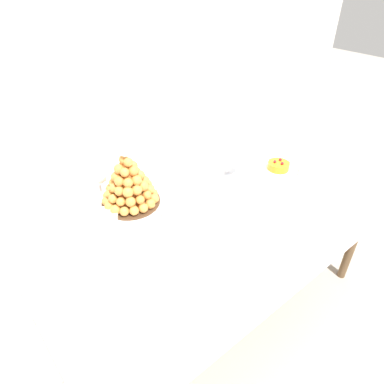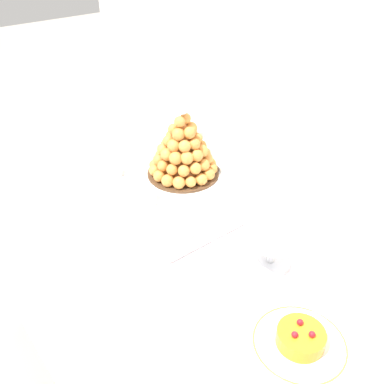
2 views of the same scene
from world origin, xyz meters
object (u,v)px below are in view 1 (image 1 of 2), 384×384
at_px(dessert_cup_mid_left, 170,214).
at_px(creme_brulee_ramekin, 104,217).
at_px(macaron_goblet, 229,140).
at_px(serving_tray, 155,208).
at_px(dessert_cup_left, 124,236).
at_px(dessert_cup_centre, 208,197).
at_px(croquembouche, 129,183).
at_px(wine_glass, 98,176).
at_px(fruit_tart_plate, 278,168).

distance_m(dessert_cup_mid_left, creme_brulee_ramekin, 0.25).
height_order(creme_brulee_ramekin, macaron_goblet, macaron_goblet).
distance_m(dessert_cup_mid_left, macaron_goblet, 0.45).
bearing_deg(macaron_goblet, serving_tray, -178.27).
bearing_deg(creme_brulee_ramekin, dessert_cup_left, -90.02).
distance_m(dessert_cup_left, macaron_goblet, 0.64).
xyz_separation_m(dessert_cup_left, dessert_cup_centre, (0.39, -0.01, 0.00)).
xyz_separation_m(croquembouche, dessert_cup_left, (-0.14, -0.18, -0.07)).
distance_m(croquembouche, dessert_cup_mid_left, 0.21).
bearing_deg(creme_brulee_ramekin, macaron_goblet, -4.26).
xyz_separation_m(dessert_cup_centre, macaron_goblet, (0.22, 0.12, 0.14)).
bearing_deg(serving_tray, dessert_cup_centre, -28.31).
xyz_separation_m(dessert_cup_mid_left, wine_glass, (-0.14, 0.31, 0.08)).
xyz_separation_m(dessert_cup_mid_left, creme_brulee_ramekin, (-0.20, 0.16, -0.01)).
height_order(dessert_cup_mid_left, creme_brulee_ramekin, dessert_cup_mid_left).
distance_m(dessert_cup_centre, fruit_tart_plate, 0.44).
distance_m(croquembouche, creme_brulee_ramekin, 0.16).
bearing_deg(macaron_goblet, dessert_cup_mid_left, -164.75).
bearing_deg(dessert_cup_left, croquembouche, 53.41).
bearing_deg(dessert_cup_left, dessert_cup_mid_left, -1.57).
bearing_deg(croquembouche, wine_glass, 121.05).
height_order(creme_brulee_ramekin, fruit_tart_plate, fruit_tart_plate).
bearing_deg(fruit_tart_plate, dessert_cup_centre, 177.88).
xyz_separation_m(fruit_tart_plate, wine_glass, (-0.76, 0.33, 0.10)).
xyz_separation_m(serving_tray, creme_brulee_ramekin, (-0.19, 0.06, 0.02)).
height_order(dessert_cup_left, dessert_cup_centre, same).
relative_size(serving_tray, dessert_cup_left, 10.27).
bearing_deg(dessert_cup_left, fruit_tart_plate, -1.89).
relative_size(dessert_cup_left, fruit_tart_plate, 0.26).
distance_m(croquembouche, fruit_tart_plate, 0.72).
bearing_deg(dessert_cup_centre, serving_tray, 151.69).
bearing_deg(dessert_cup_mid_left, dessert_cup_centre, -1.70).
xyz_separation_m(serving_tray, croquembouche, (-0.06, 0.09, 0.10)).
xyz_separation_m(dessert_cup_left, macaron_goblet, (0.61, 0.11, 0.14)).
height_order(dessert_cup_left, wine_glass, wine_glass).
relative_size(dessert_cup_centre, macaron_goblet, 0.23).
bearing_deg(creme_brulee_ramekin, serving_tray, -16.81).
height_order(dessert_cup_left, creme_brulee_ramekin, dessert_cup_left).
relative_size(dessert_cup_centre, wine_glass, 0.42).
height_order(dessert_cup_mid_left, dessert_cup_centre, dessert_cup_centre).
relative_size(serving_tray, creme_brulee_ramekin, 5.20).
xyz_separation_m(dessert_cup_left, dessert_cup_mid_left, (0.20, -0.01, -0.00)).
bearing_deg(macaron_goblet, fruit_tart_plate, -32.44).
relative_size(creme_brulee_ramekin, fruit_tart_plate, 0.50).
xyz_separation_m(serving_tray, dessert_cup_left, (-0.19, -0.09, 0.03)).
bearing_deg(creme_brulee_ramekin, croquembouche, 13.12).
height_order(serving_tray, fruit_tart_plate, fruit_tart_plate).
distance_m(serving_tray, creme_brulee_ramekin, 0.20).
distance_m(croquembouche, wine_glass, 0.14).
relative_size(serving_tray, dessert_cup_mid_left, 8.68).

